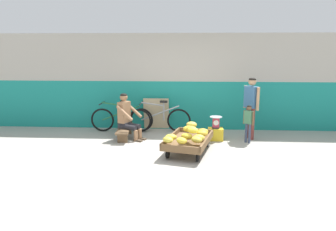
% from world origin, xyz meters
% --- Properties ---
extents(ground_plane, '(80.00, 80.00, 0.00)m').
position_xyz_m(ground_plane, '(0.00, 0.00, 0.00)').
color(ground_plane, '#A39E93').
extents(back_wall, '(16.00, 0.30, 2.63)m').
position_xyz_m(back_wall, '(0.00, 2.62, 1.31)').
color(back_wall, '#19847A').
rests_on(back_wall, ground).
extents(banana_cart, '(1.17, 1.60, 0.36)m').
position_xyz_m(banana_cart, '(0.22, 0.46, 0.24)').
color(banana_cart, brown).
rests_on(banana_cart, ground).
extents(banana_pile, '(1.01, 1.11, 0.27)m').
position_xyz_m(banana_pile, '(0.24, 0.27, 0.47)').
color(banana_pile, gold).
rests_on(banana_pile, banana_cart).
extents(low_bench, '(0.35, 1.11, 0.27)m').
position_xyz_m(low_bench, '(-1.38, 1.48, 0.20)').
color(low_bench, brown).
rests_on(low_bench, ground).
extents(vendor_seated, '(0.74, 0.63, 1.14)m').
position_xyz_m(vendor_seated, '(-1.30, 1.44, 0.57)').
color(vendor_seated, '#9E704C').
rests_on(vendor_seated, ground).
extents(plastic_crate, '(0.36, 0.28, 0.30)m').
position_xyz_m(plastic_crate, '(0.89, 1.43, 0.15)').
color(plastic_crate, gold).
rests_on(plastic_crate, ground).
extents(weighing_scale, '(0.30, 0.30, 0.29)m').
position_xyz_m(weighing_scale, '(0.89, 1.43, 0.45)').
color(weighing_scale, '#28282D').
rests_on(weighing_scale, plastic_crate).
extents(bicycle_near_left, '(1.66, 0.48, 0.86)m').
position_xyz_m(bicycle_near_left, '(-1.60, 2.07, 0.35)').
color(bicycle_near_left, black).
rests_on(bicycle_near_left, ground).
extents(bicycle_far_left, '(1.66, 0.48, 0.86)m').
position_xyz_m(bicycle_far_left, '(-0.55, 2.14, 0.35)').
color(bicycle_far_left, black).
rests_on(bicycle_far_left, ground).
extents(sign_board, '(0.70, 0.19, 0.89)m').
position_xyz_m(sign_board, '(-0.67, 2.40, 0.44)').
color(sign_board, '#C6B289').
rests_on(sign_board, ground).
extents(customer_adult, '(0.35, 0.42, 1.53)m').
position_xyz_m(customer_adult, '(1.76, 1.60, 0.95)').
color(customer_adult, brown).
rests_on(customer_adult, ground).
extents(customer_child, '(0.22, 0.22, 0.91)m').
position_xyz_m(customer_child, '(1.64, 1.24, 0.57)').
color(customer_child, '#38425B').
rests_on(customer_child, ground).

